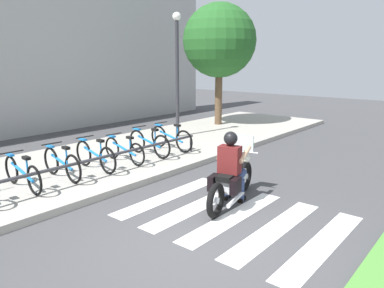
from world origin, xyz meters
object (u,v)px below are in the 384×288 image
at_px(bicycle_6, 171,138).
at_px(bicycle_2, 62,164).
at_px(bicycle_4, 124,150).
at_px(bike_rack, 110,157).
at_px(motorcycle, 232,180).
at_px(tree_near_rack, 219,41).
at_px(bicycle_3, 95,156).
at_px(rider, 231,163).
at_px(bicycle_1, 22,173).
at_px(bicycle_5, 149,143).
at_px(street_lamp, 177,65).

bearing_deg(bicycle_6, bicycle_2, -180.00).
distance_m(bicycle_4, bike_rack, 1.05).
distance_m(motorcycle, tree_near_rack, 8.79).
relative_size(bicycle_3, bicycle_4, 1.02).
bearing_deg(rider, bicycle_6, 59.41).
xyz_separation_m(bicycle_1, bicycle_5, (3.54, -0.00, 0.02)).
bearing_deg(rider, street_lamp, 51.84).
height_order(bicycle_1, street_lamp, street_lamp).
distance_m(rider, bicycle_6, 4.06).
bearing_deg(bicycle_5, bicycle_6, 0.01).
height_order(bicycle_1, bicycle_5, bicycle_5).
xyz_separation_m(bicycle_6, bike_rack, (-2.66, -0.55, 0.07)).
bearing_deg(motorcycle, bicycle_6, 60.26).
distance_m(bicycle_4, street_lamp, 4.14).
xyz_separation_m(bicycle_4, bicycle_5, (0.89, -0.00, 0.03)).
bearing_deg(bicycle_6, bike_rack, -168.22).
distance_m(bicycle_2, tree_near_rack, 8.76).
bearing_deg(bicycle_1, tree_near_rack, 9.94).
relative_size(bicycle_1, bicycle_5, 1.00).
relative_size(rider, street_lamp, 0.34).
xyz_separation_m(bicycle_1, bike_rack, (1.77, -0.55, 0.09)).
height_order(bicycle_4, bicycle_5, bicycle_5).
bearing_deg(bicycle_2, bicycle_1, 179.92).
xyz_separation_m(bicycle_2, bicycle_4, (1.77, 0.00, -0.02)).
xyz_separation_m(rider, bicycle_3, (-0.59, 3.49, -0.32)).
bearing_deg(bike_rack, bicycle_3, 89.98).
relative_size(bicycle_5, tree_near_rack, 0.34).
xyz_separation_m(rider, bicycle_1, (-2.37, 3.49, -0.34)).
bearing_deg(bicycle_1, bicycle_3, -0.04).
bearing_deg(tree_near_rack, bicycle_5, -163.84).
distance_m(rider, street_lamp, 6.18).
bearing_deg(bicycle_6, bicycle_4, 179.95).
bearing_deg(rider, bicycle_4, 85.24).
height_order(bicycle_1, bicycle_6, bicycle_6).
height_order(motorcycle, bicycle_3, motorcycle).
xyz_separation_m(motorcycle, bicycle_6, (1.98, 3.47, 0.05)).
bearing_deg(tree_near_rack, rider, -142.56).
bearing_deg(bike_rack, rider, -78.53).
distance_m(bike_rack, tree_near_rack, 8.05).
distance_m(motorcycle, bike_rack, 3.00).
bearing_deg(bicycle_3, tree_near_rack, 12.32).
bearing_deg(street_lamp, bike_rack, -157.91).
distance_m(motorcycle, bicycle_4, 3.48).
bearing_deg(bike_rack, bicycle_4, 32.09).
height_order(rider, bicycle_2, rider).
relative_size(bike_rack, tree_near_rack, 1.20).
relative_size(motorcycle, rider, 1.52).
distance_m(bicycle_5, bike_rack, 1.86).
xyz_separation_m(bicycle_1, tree_near_rack, (8.97, 1.57, 2.98)).
bearing_deg(bicycle_1, street_lamp, 11.01).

